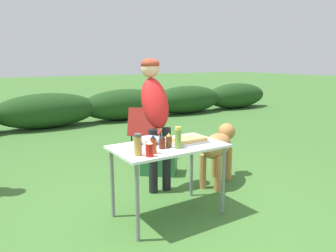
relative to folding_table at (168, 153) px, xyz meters
name	(u,v)px	position (x,y,z in m)	size (l,w,h in m)	color
ground_plane	(168,215)	(0.00, 0.00, -0.66)	(60.00, 60.00, 0.00)	#3D6B2D
shrub_hedge	(47,111)	(0.00, 5.23, -0.26)	(14.40, 0.90, 0.81)	#1E4219
folding_table	(168,153)	(0.00, 0.00, 0.00)	(1.10, 0.64, 0.74)	white
food_tray	(189,140)	(0.23, -0.03, 0.10)	(0.37, 0.23, 0.06)	#9E9EA3
plate_stack	(129,149)	(-0.40, 0.05, 0.09)	(0.22, 0.22, 0.02)	white
mixing_bowl	(150,140)	(-0.12, 0.16, 0.11)	(0.24, 0.24, 0.08)	#99B2CC
paper_cup_stack	(148,146)	(-0.29, -0.10, 0.13)	(0.08, 0.08, 0.11)	white
ketchup_bottle	(150,149)	(-0.34, -0.24, 0.15)	(0.07, 0.07, 0.15)	red
spice_jar	(138,145)	(-0.41, -0.15, 0.17)	(0.07, 0.07, 0.19)	#B2893D
bbq_sauce_bottle	(162,142)	(-0.12, -0.08, 0.14)	(0.06, 0.06, 0.13)	#562314
hot_sauce_bottle	(153,145)	(-0.27, -0.17, 0.16)	(0.06, 0.06, 0.17)	#CC4214
beer_bottle	(169,140)	(-0.04, -0.07, 0.14)	(0.06, 0.06, 0.14)	brown
relish_jar	(178,138)	(0.01, -0.15, 0.18)	(0.06, 0.06, 0.21)	olive
standing_person_in_navy_coat	(155,108)	(0.26, 0.70, 0.34)	(0.35, 0.47, 1.58)	black
dog	(218,146)	(1.04, 0.44, -0.18)	(0.96, 0.63, 0.72)	#B27A42
camp_chair_green_behind_table	(145,129)	(0.79, 1.93, -0.20)	(0.74, 0.75, 0.83)	maroon
cooler_box	(159,161)	(0.57, 1.14, -0.49)	(0.57, 0.56, 0.34)	#286B3D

